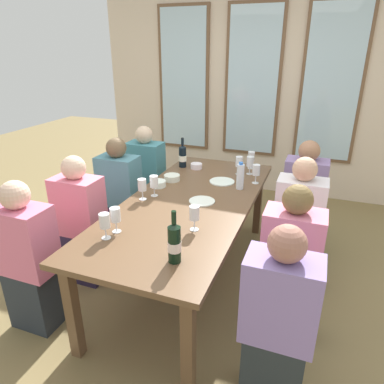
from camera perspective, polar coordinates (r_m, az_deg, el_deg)
name	(u,v)px	position (r m, az deg, el deg)	size (l,w,h in m)	color
ground_plane	(189,277)	(3.17, -0.43, -13.75)	(12.00, 12.00, 0.00)	olive
back_wall_with_windows	(253,82)	(4.80, 9.92, 17.19)	(4.17, 0.10, 2.90)	beige
dining_table	(189,209)	(2.82, -0.47, -2.74)	(0.97, 2.24, 0.74)	brown
white_plate_0	(222,182)	(3.19, 4.91, 1.71)	(0.23, 0.23, 0.01)	white
white_plate_1	(202,201)	(2.77, 1.63, -1.50)	(0.21, 0.21, 0.01)	white
wine_bottle_0	(183,156)	(3.56, -1.54, 5.88)	(0.08, 0.08, 0.30)	black
wine_bottle_1	(174,243)	(1.98, -2.89, -8.24)	(0.08, 0.08, 0.32)	black
tasting_bowl_0	(196,166)	(3.53, 0.72, 4.26)	(0.12, 0.12, 0.05)	white
tasting_bowl_1	(158,184)	(3.08, -5.55, 1.37)	(0.14, 0.14, 0.05)	white
tasting_bowl_2	(172,178)	(3.21, -3.29, 2.34)	(0.15, 0.15, 0.05)	white
water_bottle	(240,176)	(3.02, 7.88, 2.54)	(0.06, 0.06, 0.24)	white
wine_glass_0	(115,216)	(2.34, -12.39, -3.83)	(0.07, 0.07, 0.17)	white
wine_glass_1	(154,182)	(2.86, -6.23, 1.63)	(0.07, 0.07, 0.17)	white
wine_glass_2	(194,214)	(2.31, 0.38, -3.62)	(0.07, 0.07, 0.17)	white
wine_glass_3	(250,162)	(3.39, 9.46, 4.77)	(0.07, 0.07, 0.17)	white
wine_glass_4	(239,162)	(3.37, 7.69, 4.87)	(0.07, 0.07, 0.17)	white
wine_glass_5	(142,185)	(2.80, -8.14, 1.09)	(0.07, 0.07, 0.17)	white
wine_glass_6	(256,171)	(3.16, 10.42, 3.42)	(0.07, 0.07, 0.17)	white
wine_glass_7	(105,221)	(2.28, -14.06, -4.66)	(0.07, 0.07, 0.17)	white
wine_glass_8	(251,157)	(3.55, 9.63, 5.61)	(0.07, 0.07, 0.17)	white
seated_person_0	(81,224)	(3.03, -17.61, -4.99)	(0.38, 0.24, 1.11)	#2F2442
seated_person_1	(289,267)	(2.46, 15.56, -11.67)	(0.38, 0.24, 1.11)	#2A2D3B
seated_person_2	(29,261)	(2.67, -25.09, -10.14)	(0.38, 0.24, 1.11)	#272E35
seated_person_3	(278,324)	(2.02, 13.77, -20.18)	(0.38, 0.24, 1.11)	#252C30
seated_person_4	(146,178)	(3.92, -7.46, 2.24)	(0.38, 0.24, 1.11)	#392741
seated_person_5	(303,201)	(3.48, 17.59, -1.37)	(0.38, 0.24, 1.11)	#32342E
seated_person_6	(120,197)	(3.48, -11.61, -0.72)	(0.38, 0.24, 1.11)	#392243
seated_person_7	(297,226)	(2.99, 16.82, -5.33)	(0.38, 0.24, 1.11)	#303036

